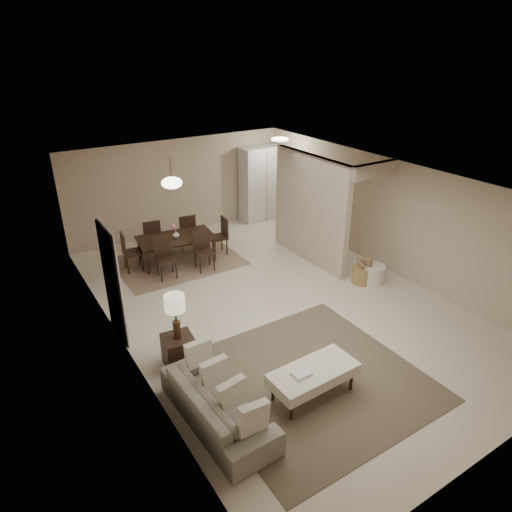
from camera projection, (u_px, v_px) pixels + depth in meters
floor at (275, 302)px, 9.13m from camera, size 9.00×9.00×0.00m
ceiling at (278, 181)px, 8.06m from camera, size 9.00×9.00×0.00m
back_wall at (179, 187)px, 12.03m from camera, size 6.00×0.00×6.00m
left_wall at (119, 287)px, 7.14m from camera, size 0.00×9.00×9.00m
right_wall at (388, 216)px, 10.05m from camera, size 0.00×9.00×9.00m
partition at (310, 209)px, 10.42m from camera, size 0.15×2.50×2.50m
doorway at (112, 284)px, 7.71m from camera, size 0.04×0.90×2.04m
pantry_cabinet at (261, 184)px, 12.98m from camera, size 1.20×0.55×2.10m
flush_light at (280, 139)px, 11.63m from camera, size 0.44×0.44×0.05m
living_rug at (310, 378)px, 7.07m from camera, size 3.20×3.20×0.01m
sofa at (218, 404)px, 6.16m from camera, size 2.04×0.86×0.59m
ottoman_bench at (313, 374)px, 6.58m from camera, size 1.34×0.64×0.48m
side_table at (179, 351)px, 7.28m from camera, size 0.52×0.52×0.52m
table_lamp at (175, 307)px, 6.93m from camera, size 0.32×0.32×0.76m
round_pouf at (373, 274)px, 9.78m from camera, size 0.52×0.52×0.40m
wicker_basket at (362, 275)px, 9.80m from camera, size 0.44×0.44×0.37m
dining_rug at (178, 261)px, 10.81m from camera, size 2.80×2.10×0.01m
dining_table at (177, 250)px, 10.68m from camera, size 1.86×1.18×0.61m
dining_chairs at (177, 244)px, 10.62m from camera, size 2.48×1.91×0.91m
vase at (176, 234)px, 10.51m from camera, size 0.16×0.16×0.16m
yellow_mat at (323, 250)px, 11.39m from camera, size 0.87×0.55×0.01m
pendant_light at (172, 183)px, 9.99m from camera, size 0.46×0.46×0.71m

